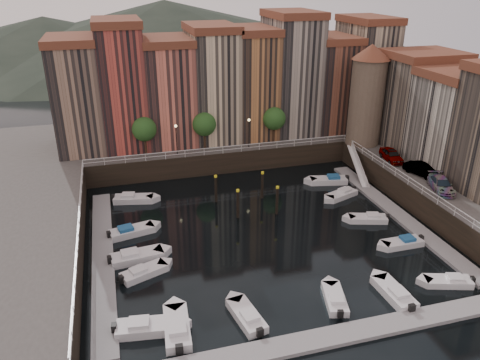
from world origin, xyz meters
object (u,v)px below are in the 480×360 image
object	(u,v)px
mooring_pilings	(248,195)
car_a	(391,156)
boat_left_2	(136,257)
gangway	(358,164)
corner_tower	(367,94)
car_c	(441,185)
boat_left_1	(143,272)
car_b	(422,170)
boat_left_0	(146,327)

from	to	relation	value
mooring_pilings	car_a	distance (m)	20.01
boat_left_2	gangway	bearing A→B (deg)	15.69
corner_tower	car_a	size ratio (longest dim) A/B	3.05
gangway	boat_left_2	world-z (taller)	gangway
gangway	corner_tower	bearing A→B (deg)	57.20
gangway	car_a	world-z (taller)	car_a
corner_tower	mooring_pilings	distance (m)	23.25
car_c	corner_tower	bearing A→B (deg)	110.49
boat_left_1	boat_left_2	bearing A→B (deg)	77.62
corner_tower	mooring_pilings	world-z (taller)	corner_tower
car_a	car_c	bearing A→B (deg)	-79.92
boat_left_1	car_a	world-z (taller)	car_a
car_a	car_b	world-z (taller)	car_a
boat_left_1	boat_left_2	xyz separation A→B (m)	(-0.45, 2.72, 0.06)
gangway	boat_left_0	xyz separation A→B (m)	(-30.20, -22.41, -1.52)
boat_left_1	car_b	xyz separation A→B (m)	(33.69, 7.11, 3.38)
boat_left_0	car_c	bearing A→B (deg)	24.98
gangway	car_c	world-z (taller)	car_c
boat_left_0	car_c	distance (m)	35.24
corner_tower	car_c	world-z (taller)	corner_tower
corner_tower	gangway	bearing A→B (deg)	-122.80
corner_tower	boat_left_0	distance (m)	43.77
corner_tower	car_a	xyz separation A→B (m)	(0.19, -7.18, -6.42)
boat_left_0	car_c	size ratio (longest dim) A/B	1.07
boat_left_2	car_a	distance (m)	34.84
car_b	boat_left_1	bearing A→B (deg)	173.94
mooring_pilings	car_b	world-z (taller)	car_b
corner_tower	boat_left_2	size ratio (longest dim) A/B	2.59
gangway	car_a	xyz separation A→B (m)	(3.09, -2.68, 1.85)
gangway	mooring_pilings	bearing A→B (deg)	-164.67
corner_tower	boat_left_2	bearing A→B (deg)	-153.18
mooring_pilings	car_a	size ratio (longest dim) A/B	1.40
gangway	mooring_pilings	size ratio (longest dim) A/B	1.32
gangway	car_c	xyz separation A→B (m)	(3.35, -12.15, 1.80)
corner_tower	car_b	size ratio (longest dim) A/B	3.11
gangway	car_b	distance (m)	8.96
gangway	car_b	xyz separation A→B (m)	(3.90, -7.86, 1.81)
corner_tower	boat_left_1	world-z (taller)	corner_tower
mooring_pilings	boat_left_2	world-z (taller)	mooring_pilings
boat_left_2	car_a	size ratio (longest dim) A/B	1.18
gangway	boat_left_1	distance (m)	33.38
corner_tower	boat_left_0	world-z (taller)	corner_tower
boat_left_1	boat_left_2	distance (m)	2.75
car_c	car_a	bearing A→B (deg)	110.51
car_a	car_c	size ratio (longest dim) A/B	0.92
gangway	boat_left_2	size ratio (longest dim) A/B	1.56
corner_tower	car_b	distance (m)	13.98
boat_left_2	car_c	bearing A→B (deg)	-6.19
boat_left_0	boat_left_2	size ratio (longest dim) A/B	0.98
corner_tower	mooring_pilings	xyz separation A→B (m)	(-19.62, -9.08, -8.54)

